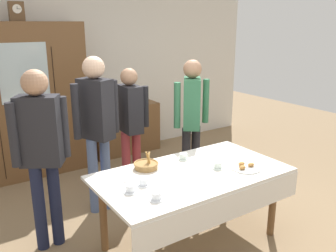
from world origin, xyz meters
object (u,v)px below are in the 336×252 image
object	(u,v)px
bookshelf_low	(126,129)
pastry_plate	(246,167)
tea_cup_back_edge	(218,165)
spoon_mid_right	(123,182)
tea_cup_center	(156,197)
person_by_cabinet	(41,143)
person_behind_table_left	(130,118)
wall_cabinet	(24,102)
spoon_front_edge	(208,179)
tea_cup_far_left	(183,157)
tea_cup_near_left	(144,182)
person_near_right_end	(97,120)
tea_cup_far_right	(131,189)
book_stack	(125,102)
mantel_clock	(16,11)
dining_table	(194,183)
person_beside_shelf	(192,113)
spoon_near_right	(191,168)
bread_basket	(146,165)

from	to	relation	value
bookshelf_low	pastry_plate	size ratio (longest dim) A/B	3.95
tea_cup_back_edge	spoon_mid_right	world-z (taller)	tea_cup_back_edge
tea_cup_center	person_by_cabinet	size ratio (longest dim) A/B	0.08
person_behind_table_left	person_by_cabinet	bearing A→B (deg)	-151.82
wall_cabinet	person_behind_table_left	xyz separation A→B (m)	(0.98, -1.19, -0.11)
bookshelf_low	spoon_front_edge	world-z (taller)	bookshelf_low
tea_cup_far_left	pastry_plate	size ratio (longest dim) A/B	0.46
tea_cup_back_edge	spoon_front_edge	world-z (taller)	tea_cup_back_edge
tea_cup_near_left	person_near_right_end	size ratio (longest dim) A/B	0.07
spoon_mid_right	person_behind_table_left	size ratio (longest dim) A/B	0.08
tea_cup_far_right	spoon_front_edge	world-z (taller)	tea_cup_far_right
tea_cup_far_left	person_by_cabinet	world-z (taller)	person_by_cabinet
wall_cabinet	spoon_front_edge	distance (m)	2.93
spoon_front_edge	person_behind_table_left	world-z (taller)	person_behind_table_left
pastry_plate	wall_cabinet	bearing A→B (deg)	116.42
tea_cup_center	spoon_mid_right	world-z (taller)	tea_cup_center
book_stack	pastry_plate	size ratio (longest dim) A/B	0.74
tea_cup_center	spoon_front_edge	world-z (taller)	tea_cup_center
bookshelf_low	mantel_clock	bearing A→B (deg)	-178.04
tea_cup_center	person_near_right_end	world-z (taller)	person_near_right_end
dining_table	tea_cup_back_edge	distance (m)	0.29
dining_table	person_near_right_end	bearing A→B (deg)	113.21
dining_table	person_behind_table_left	xyz separation A→B (m)	(0.08, 1.40, 0.30)
pastry_plate	person_behind_table_left	size ratio (longest dim) A/B	0.18
person_beside_shelf	book_stack	bearing A→B (deg)	92.97
spoon_near_right	person_beside_shelf	distance (m)	1.14
dining_table	spoon_front_edge	bearing A→B (deg)	-81.36
bookshelf_low	person_by_cabinet	world-z (taller)	person_by_cabinet
dining_table	tea_cup_far_left	world-z (taller)	tea_cup_far_left
person_beside_shelf	wall_cabinet	bearing A→B (deg)	135.56
tea_cup_far_right	spoon_near_right	bearing A→B (deg)	10.03
tea_cup_near_left	tea_cup_center	bearing A→B (deg)	-99.50
tea_cup_near_left	spoon_mid_right	world-z (taller)	tea_cup_near_left
tea_cup_far_right	spoon_mid_right	distance (m)	0.20
dining_table	person_behind_table_left	distance (m)	1.44
bread_basket	pastry_plate	world-z (taller)	bread_basket
dining_table	tea_cup_center	world-z (taller)	tea_cup_center
book_stack	tea_cup_back_edge	world-z (taller)	book_stack
tea_cup_center	mantel_clock	bearing A→B (deg)	96.14
person_near_right_end	dining_table	bearing A→B (deg)	-66.79
spoon_front_edge	person_behind_table_left	bearing A→B (deg)	87.84
tea_cup_back_edge	person_beside_shelf	bearing A→B (deg)	65.62
spoon_front_edge	wall_cabinet	bearing A→B (deg)	108.55
book_stack	spoon_near_right	world-z (taller)	book_stack
spoon_near_right	person_behind_table_left	xyz separation A→B (m)	(0.04, 1.29, 0.20)
spoon_mid_right	person_by_cabinet	world-z (taller)	person_by_cabinet
wall_cabinet	mantel_clock	xyz separation A→B (m)	(0.04, -0.00, 1.16)
tea_cup_back_edge	tea_cup_far_left	world-z (taller)	same
tea_cup_center	spoon_front_edge	bearing A→B (deg)	6.65
person_near_right_end	tea_cup_far_right	bearing A→B (deg)	-99.63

